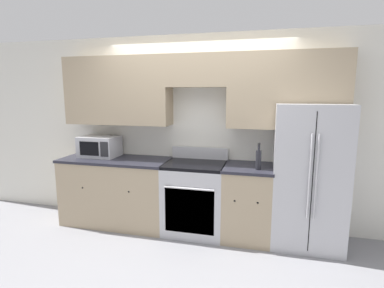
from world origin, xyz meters
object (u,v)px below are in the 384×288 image
at_px(oven_range, 195,197).
at_px(bottle, 258,159).
at_px(microwave, 100,146).
at_px(refrigerator, 308,175).

xyz_separation_m(oven_range, bottle, (0.80, -0.13, 0.59)).
relative_size(oven_range, microwave, 2.10).
bearing_deg(oven_range, refrigerator, 2.46).
xyz_separation_m(microwave, bottle, (2.22, -0.21, -0.02)).
height_order(oven_range, microwave, microwave).
xyz_separation_m(oven_range, refrigerator, (1.39, 0.06, 0.38)).
distance_m(microwave, bottle, 2.23).
height_order(oven_range, bottle, bottle).
bearing_deg(refrigerator, microwave, 179.56).
relative_size(refrigerator, bottle, 5.36).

